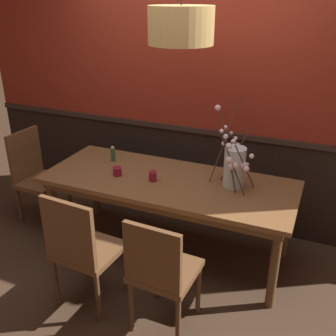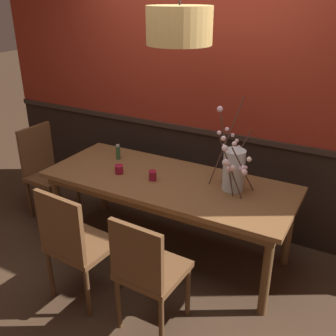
# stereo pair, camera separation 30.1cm
# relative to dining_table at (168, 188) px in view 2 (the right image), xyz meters

# --- Properties ---
(ground_plane) EXTENTS (24.00, 24.00, 0.00)m
(ground_plane) POSITION_rel_dining_table_xyz_m (0.00, 0.00, -0.65)
(ground_plane) COLOR #422D1E
(back_wall) EXTENTS (4.76, 0.14, 2.90)m
(back_wall) POSITION_rel_dining_table_xyz_m (0.00, 0.73, 0.79)
(back_wall) COLOR black
(back_wall) RESTS_ON ground
(dining_table) EXTENTS (2.15, 0.86, 0.73)m
(dining_table) POSITION_rel_dining_table_xyz_m (0.00, 0.00, 0.00)
(dining_table) COLOR brown
(dining_table) RESTS_ON ground
(chair_far_side_right) EXTENTS (0.46, 0.45, 0.95)m
(chair_far_side_right) POSITION_rel_dining_table_xyz_m (0.32, 0.84, -0.13)
(chair_far_side_right) COLOR brown
(chair_far_side_right) RESTS_ON ground
(chair_head_west_end) EXTENTS (0.42, 0.45, 0.95)m
(chair_head_west_end) POSITION_rel_dining_table_xyz_m (-1.46, 0.01, -0.13)
(chair_head_west_end) COLOR brown
(chair_head_west_end) RESTS_ON ground
(chair_near_side_right) EXTENTS (0.43, 0.44, 0.91)m
(chair_near_side_right) POSITION_rel_dining_table_xyz_m (0.32, -0.86, -0.14)
(chair_near_side_right) COLOR brown
(chair_near_side_right) RESTS_ON ground
(chair_near_side_left) EXTENTS (0.48, 0.45, 0.94)m
(chair_near_side_left) POSITION_rel_dining_table_xyz_m (-0.31, -0.86, -0.13)
(chair_near_side_left) COLOR brown
(chair_near_side_left) RESTS_ON ground
(vase_with_blossoms) EXTENTS (0.41, 0.52, 0.70)m
(vase_with_blossoms) POSITION_rel_dining_table_xyz_m (0.54, 0.10, 0.25)
(vase_with_blossoms) COLOR silver
(vase_with_blossoms) RESTS_ON dining_table
(candle_holder_nearer_center) EXTENTS (0.08, 0.08, 0.08)m
(candle_holder_nearer_center) POSITION_rel_dining_table_xyz_m (-0.44, -0.10, 0.12)
(candle_holder_nearer_center) COLOR maroon
(candle_holder_nearer_center) RESTS_ON dining_table
(candle_holder_nearer_edge) EXTENTS (0.07, 0.07, 0.09)m
(candle_holder_nearer_edge) POSITION_rel_dining_table_xyz_m (-0.11, -0.07, 0.12)
(candle_holder_nearer_edge) COLOR maroon
(candle_holder_nearer_edge) RESTS_ON dining_table
(condiment_bottle) EXTENTS (0.04, 0.04, 0.14)m
(condiment_bottle) POSITION_rel_dining_table_xyz_m (-0.64, 0.17, 0.15)
(condiment_bottle) COLOR #2D5633
(condiment_bottle) RESTS_ON dining_table
(pendant_lamp) EXTENTS (0.47, 0.47, 1.05)m
(pendant_lamp) POSITION_rel_dining_table_xyz_m (0.13, -0.07, 1.33)
(pendant_lamp) COLOR tan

